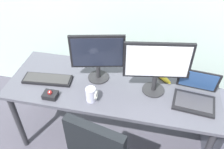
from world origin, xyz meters
The scene contains 9 objects.
ground_plane centered at (0.00, 0.00, 0.00)m, with size 8.00×8.00×0.00m, color #484551.
desk centered at (0.00, 0.00, 0.63)m, with size 1.74×0.65×0.71m.
monitor_main centered at (0.34, 0.01, 0.98)m, with size 0.50×0.18×0.45m.
monitor_side centered at (-0.13, 0.07, 0.95)m, with size 0.43×0.18×0.42m.
keyboard centered at (-0.55, -0.05, 0.72)m, with size 0.42×0.18×0.03m.
laptop centered at (0.66, -0.02, 0.76)m, with size 0.34×0.31×0.23m.
trackball_mouse centered at (-0.44, -0.23, 0.73)m, with size 0.11×0.09×0.07m.
coffee_mug centered at (-0.12, -0.20, 0.77)m, with size 0.09×0.08×0.12m.
banana centered at (0.40, 0.17, 0.73)m, with size 0.19×0.04×0.04m, color yellow.
Camera 1 is at (0.32, -1.45, 2.07)m, focal length 38.92 mm.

